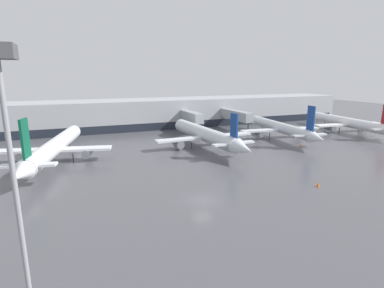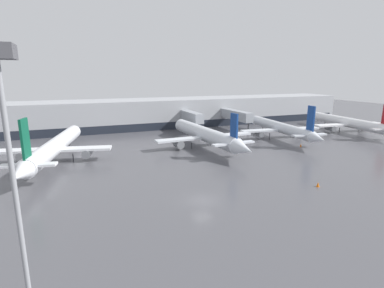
{
  "view_description": "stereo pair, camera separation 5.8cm",
  "coord_description": "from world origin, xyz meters",
  "px_view_note": "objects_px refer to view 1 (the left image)",
  "views": [
    {
      "loc": [
        -15.51,
        -34.68,
        16.54
      ],
      "look_at": [
        6.62,
        20.29,
        3.0
      ],
      "focal_mm": 28.0,
      "sensor_mm": 36.0,
      "label": 1
    },
    {
      "loc": [
        -15.46,
        -34.7,
        16.54
      ],
      "look_at": [
        6.62,
        20.29,
        3.0
      ],
      "focal_mm": 28.0,
      "sensor_mm": 36.0,
      "label": 2
    }
  ],
  "objects_px": {
    "parked_jet_4": "(348,123)",
    "apron_light_mast_2": "(5,117)",
    "traffic_cone_1": "(318,184)",
    "traffic_cone_0": "(301,145)",
    "parked_jet_0": "(205,135)",
    "parked_jet_2": "(281,128)",
    "parked_jet_3": "(55,147)"
  },
  "relations": [
    {
      "from": "parked_jet_4",
      "to": "apron_light_mast_2",
      "type": "relative_size",
      "value": 2.01
    },
    {
      "from": "traffic_cone_1",
      "to": "traffic_cone_0",
      "type": "bearing_deg",
      "value": 53.69
    },
    {
      "from": "traffic_cone_0",
      "to": "apron_light_mast_2",
      "type": "bearing_deg",
      "value": -145.92
    },
    {
      "from": "parked_jet_0",
      "to": "parked_jet_4",
      "type": "relative_size",
      "value": 1.02
    },
    {
      "from": "parked_jet_4",
      "to": "parked_jet_2",
      "type": "bearing_deg",
      "value": 96.71
    },
    {
      "from": "parked_jet_3",
      "to": "traffic_cone_0",
      "type": "relative_size",
      "value": 55.09
    },
    {
      "from": "parked_jet_0",
      "to": "apron_light_mast_2",
      "type": "distance_m",
      "value": 56.35
    },
    {
      "from": "traffic_cone_1",
      "to": "apron_light_mast_2",
      "type": "distance_m",
      "value": 42.25
    },
    {
      "from": "traffic_cone_1",
      "to": "parked_jet_4",
      "type": "bearing_deg",
      "value": 36.88
    },
    {
      "from": "traffic_cone_0",
      "to": "parked_jet_3",
      "type": "bearing_deg",
      "value": 172.13
    },
    {
      "from": "parked_jet_0",
      "to": "parked_jet_2",
      "type": "distance_m",
      "value": 22.94
    },
    {
      "from": "parked_jet_0",
      "to": "parked_jet_2",
      "type": "bearing_deg",
      "value": -89.61
    },
    {
      "from": "parked_jet_2",
      "to": "parked_jet_4",
      "type": "distance_m",
      "value": 24.56
    },
    {
      "from": "parked_jet_3",
      "to": "parked_jet_4",
      "type": "bearing_deg",
      "value": -75.2
    },
    {
      "from": "parked_jet_2",
      "to": "parked_jet_4",
      "type": "relative_size",
      "value": 0.96
    },
    {
      "from": "parked_jet_3",
      "to": "parked_jet_4",
      "type": "height_order",
      "value": "parked_jet_3"
    },
    {
      "from": "parked_jet_2",
      "to": "apron_light_mast_2",
      "type": "distance_m",
      "value": 72.77
    },
    {
      "from": "traffic_cone_1",
      "to": "apron_light_mast_2",
      "type": "relative_size",
      "value": 0.04
    },
    {
      "from": "parked_jet_2",
      "to": "apron_light_mast_2",
      "type": "relative_size",
      "value": 1.93
    },
    {
      "from": "parked_jet_0",
      "to": "parked_jet_3",
      "type": "xyz_separation_m",
      "value": [
        -32.55,
        -1.03,
        0.14
      ]
    },
    {
      "from": "parked_jet_0",
      "to": "traffic_cone_1",
      "type": "height_order",
      "value": "parked_jet_0"
    },
    {
      "from": "parked_jet_0",
      "to": "traffic_cone_0",
      "type": "bearing_deg",
      "value": -114.49
    },
    {
      "from": "traffic_cone_0",
      "to": "apron_light_mast_2",
      "type": "distance_m",
      "value": 66.23
    },
    {
      "from": "parked_jet_0",
      "to": "parked_jet_2",
      "type": "height_order",
      "value": "parked_jet_2"
    },
    {
      "from": "traffic_cone_1",
      "to": "apron_light_mast_2",
      "type": "height_order",
      "value": "apron_light_mast_2"
    },
    {
      "from": "parked_jet_0",
      "to": "traffic_cone_1",
      "type": "bearing_deg",
      "value": -173.51
    },
    {
      "from": "traffic_cone_1",
      "to": "parked_jet_2",
      "type": "bearing_deg",
      "value": 60.76
    },
    {
      "from": "parked_jet_3",
      "to": "parked_jet_4",
      "type": "relative_size",
      "value": 1.06
    },
    {
      "from": "apron_light_mast_2",
      "to": "parked_jet_0",
      "type": "bearing_deg",
      "value": 54.2
    },
    {
      "from": "parked_jet_2",
      "to": "parked_jet_3",
      "type": "height_order",
      "value": "parked_jet_3"
    },
    {
      "from": "parked_jet_3",
      "to": "apron_light_mast_2",
      "type": "xyz_separation_m",
      "value": [
        0.27,
        -43.72,
        11.3
      ]
    },
    {
      "from": "parked_jet_0",
      "to": "parked_jet_4",
      "type": "height_order",
      "value": "parked_jet_0"
    }
  ]
}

